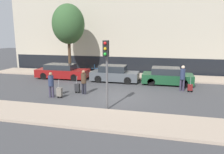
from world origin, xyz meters
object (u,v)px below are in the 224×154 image
parked_car_2 (167,76)px  traffic_light (106,61)px  parked_car_0 (62,72)px  pedestrian_center (84,81)px  trolley_right (190,87)px  trolley_left (59,92)px  pedestrian_left (51,83)px  pedestrian_right (183,76)px  parked_bicycle (96,70)px  trolley_center (77,88)px  bare_tree_near_crossing (68,24)px  parked_car_1 (114,74)px

parked_car_2 → traffic_light: size_ratio=1.07×
parked_car_0 → pedestrian_center: bearing=-49.6°
parked_car_0 → trolley_right: size_ratio=4.34×
trolley_left → traffic_light: traffic_light is taller
pedestrian_center → trolley_right: (6.97, 2.23, -0.59)m
pedestrian_left → pedestrian_right: pedestrian_right is taller
traffic_light → parked_bicycle: bearing=110.8°
pedestrian_center → trolley_center: (-0.53, 0.14, -0.54)m
pedestrian_center → trolley_right: bearing=32.9°
trolley_center → traffic_light: size_ratio=0.32×
pedestrian_right → parked_bicycle: (-7.66, 4.20, -0.56)m
parked_car_2 → trolley_right: (1.57, -2.07, -0.31)m
trolley_right → parked_bicycle: parked_bicycle is taller
parked_car_2 → trolley_right: 2.61m
pedestrian_left → pedestrian_center: 2.11m
trolley_left → trolley_right: (8.15, 3.44, -0.06)m
trolley_center → pedestrian_left: bearing=-131.3°
trolley_center → pedestrian_right: 7.35m
pedestrian_center → bare_tree_near_crossing: 8.12m
pedestrian_center → traffic_light: size_ratio=0.44×
trolley_left → bare_tree_near_crossing: size_ratio=0.18×
parked_car_0 → pedestrian_left: (2.05, -5.64, 0.30)m
pedestrian_center → traffic_light: bearing=-34.1°
trolley_left → trolley_center: (0.64, 1.35, -0.01)m
parked_car_0 → traffic_light: traffic_light is taller
trolley_right → traffic_light: (-4.68, -4.89, 2.29)m
parked_car_2 → pedestrian_center: size_ratio=2.41×
bare_tree_near_crossing → parked_bicycle: bearing=11.7°
trolley_center → traffic_light: traffic_light is taller
trolley_left → pedestrian_center: (1.17, 1.21, 0.53)m
parked_car_0 → pedestrian_right: 10.43m
parked_car_2 → trolley_center: bearing=-145.0°
trolley_right → trolley_center: bearing=-164.5°
traffic_light → trolley_center: bearing=135.2°
pedestrian_left → traffic_light: bearing=159.8°
pedestrian_center → pedestrian_left: bearing=-129.7°
parked_car_0 → parked_car_1: 4.87m
trolley_center → bare_tree_near_crossing: bearing=118.5°
parked_car_0 → pedestrian_center: pedestrian_center is taller
parked_car_0 → parked_car_2: size_ratio=1.19×
parked_car_0 → parked_car_1: parked_car_1 is taller
pedestrian_center → parked_bicycle: pedestrian_center is taller
pedestrian_center → bare_tree_near_crossing: bearing=136.8°
parked_car_2 → pedestrian_right: 2.22m
pedestrian_left → bare_tree_near_crossing: 8.50m
parked_bicycle → trolley_center: bearing=-83.9°
parked_car_1 → traffic_light: size_ratio=1.08×
parked_car_1 → trolley_left: (-2.27, -5.49, -0.26)m
pedestrian_left → pedestrian_right: size_ratio=0.89×
bare_tree_near_crossing → pedestrian_center: bearing=-58.3°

